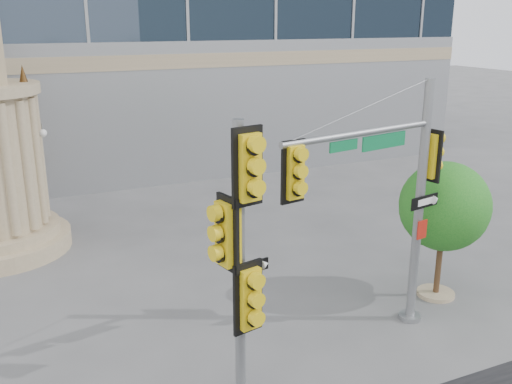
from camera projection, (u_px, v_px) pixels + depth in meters
name	position (u px, v px, depth m)	size (l,w,h in m)	color
ground	(310.00, 353.00, 12.23)	(120.00, 120.00, 0.00)	#545456
main_signal_pole	(390.00, 185.00, 12.04)	(4.36, 1.22, 5.67)	slate
secondary_signal_pole	(241.00, 249.00, 9.69)	(0.98, 0.70, 5.32)	slate
street_tree	(445.00, 210.00, 14.14)	(2.28, 2.23, 3.55)	#9C8A69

